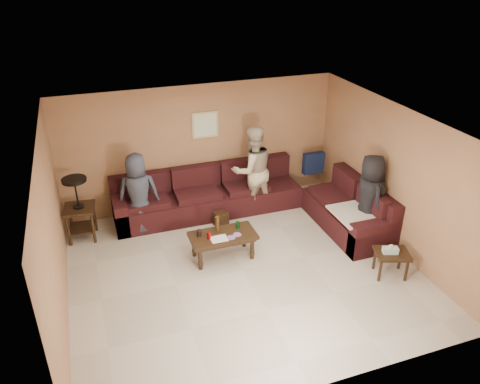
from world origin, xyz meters
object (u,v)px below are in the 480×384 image
Objects in this scene: person_middle at (253,170)px; person_right at (369,198)px; sectional_sofa at (256,203)px; side_table_right at (391,255)px; end_table_left at (79,208)px; waste_bin at (221,219)px; person_left at (139,193)px; coffee_table at (223,238)px.

person_middle reaches higher than person_right.
sectional_sofa is 0.66m from person_middle.
side_table_right is at bearing -60.05° from sectional_sofa.
side_table_right is at bearing -31.10° from end_table_left.
waste_bin is (2.51, -0.41, -0.49)m from end_table_left.
person_right is (3.81, -1.62, 0.05)m from person_left.
coffee_table is at bearing 150.43° from side_table_right.
end_table_left is at bearing 147.30° from coffee_table.
person_right reaches higher than sectional_sofa.
side_table_right is 4.51m from person_left.
coffee_table is 1.09m from waste_bin.
person_middle is (3.29, -0.06, 0.26)m from end_table_left.
person_middle is at bearing -169.73° from person_left.
person_left is 4.14m from person_right.
waste_bin is 1.62m from person_left.
coffee_table is 0.62× the size of person_middle.
waste_bin is at bearing 67.29° from person_right.
waste_bin is at bearing 19.95° from person_middle.
person_right is (0.24, 1.10, 0.44)m from side_table_right.
person_middle reaches higher than side_table_right.
side_table_right is at bearing 173.75° from person_right.
waste_bin is 0.18× the size of person_left.
coffee_table is at bearing 90.18° from person_right.
side_table_right is 3.10m from person_middle.
end_table_left is at bearing 173.28° from sectional_sofa.
coffee_table is 2.68m from person_right.
coffee_table reaches higher than side_table_right.
sectional_sofa is at bearing -178.18° from person_left.
person_left is at bearing 130.78° from coffee_table.
side_table_right is 0.41× the size of person_left.
person_left reaches higher than sectional_sofa.
person_right is at bearing -5.61° from coffee_table.
sectional_sofa is 16.48× the size of waste_bin.
person_middle reaches higher than end_table_left.
person_middle is (0.78, 0.35, 0.76)m from waste_bin.
end_table_left reaches higher than sectional_sofa.
end_table_left is 2.59m from waste_bin.
person_right reaches higher than side_table_right.
end_table_left reaches higher than coffee_table.
waste_bin is (-2.12, 2.39, -0.24)m from side_table_right.
coffee_table is 1.75× the size of side_table_right.
sectional_sofa is 3.28m from end_table_left.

